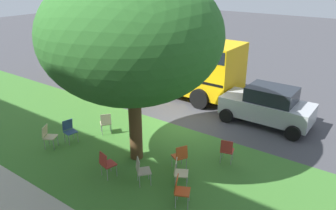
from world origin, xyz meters
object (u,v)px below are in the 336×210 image
object	(u,v)px
chair_0	(180,155)
chair_1	(180,189)
chair_3	(106,122)
chair_6	(141,169)
chair_2	(48,135)
chair_4	(227,149)
chair_7	(69,129)
chair_5	(106,163)
chair_8	(179,171)
parked_car	(268,105)
school_bus	(149,55)
street_tree	(132,36)

from	to	relation	value
chair_0	chair_1	size ratio (longest dim) A/B	1.00
chair_3	chair_6	world-z (taller)	same
chair_0	chair_2	distance (m)	4.96
chair_4	chair_7	size ratio (longest dim) A/B	1.00
chair_2	chair_4	xyz separation A→B (m)	(-5.74, -2.87, 0.00)
chair_1	chair_5	bearing A→B (deg)	5.44
chair_2	chair_8	xyz separation A→B (m)	(-5.15, -0.87, 0.00)
chair_8	parked_car	xyz separation A→B (m)	(-0.57, -5.78, 0.32)
chair_3	chair_8	size ratio (longest dim) A/B	1.00
chair_2	chair_8	bearing A→B (deg)	-170.36
school_bus	chair_0	bearing A→B (deg)	135.25
chair_5	chair_7	xyz separation A→B (m)	(2.81, -0.82, 0.00)
street_tree	chair_0	bearing A→B (deg)	-170.66
chair_5	chair_6	world-z (taller)	same
chair_8	school_bus	bearing A→B (deg)	-46.03
chair_5	parked_car	world-z (taller)	parked_car
parked_car	chair_0	bearing A→B (deg)	78.30
chair_8	chair_7	bearing A→B (deg)	1.53
street_tree	chair_5	bearing A→B (deg)	90.91
chair_0	chair_4	world-z (taller)	same
chair_8	parked_car	size ratio (longest dim) A/B	0.24
chair_4	chair_5	size ratio (longest dim) A/B	1.00
chair_7	parked_car	world-z (taller)	parked_car
street_tree	school_bus	size ratio (longest dim) A/B	0.61
chair_0	chair_1	bearing A→B (deg)	123.60
chair_2	chair_3	bearing A→B (deg)	-113.86
chair_1	chair_8	distance (m)	0.87
chair_7	parked_car	bearing A→B (deg)	-132.77
school_bus	parked_car	bearing A→B (deg)	171.59
chair_2	parked_car	distance (m)	8.78
chair_6	street_tree	bearing A→B (deg)	-43.38
chair_7	parked_car	distance (m)	8.06
chair_7	school_bus	xyz separation A→B (m)	(1.70, -6.97, 1.24)
chair_2	chair_5	world-z (taller)	same
chair_5	chair_7	size ratio (longest dim) A/B	1.00
chair_4	chair_6	world-z (taller)	same
chair_1	chair_2	bearing A→B (deg)	1.73
chair_3	parked_car	bearing A→B (deg)	-136.17
chair_0	chair_2	world-z (taller)	same
chair_4	chair_5	distance (m)	3.98
chair_4	parked_car	size ratio (longest dim) A/B	0.24
chair_5	school_bus	world-z (taller)	school_bus
street_tree	school_bus	distance (m)	8.15
chair_0	school_bus	distance (m)	8.72
chair_6	chair_8	distance (m)	1.13
chair_8	chair_6	bearing A→B (deg)	31.46
chair_2	chair_3	world-z (taller)	same
chair_5	chair_8	size ratio (longest dim) A/B	1.00
chair_6	chair_8	world-z (taller)	same
chair_3	chair_8	bearing A→B (deg)	165.03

